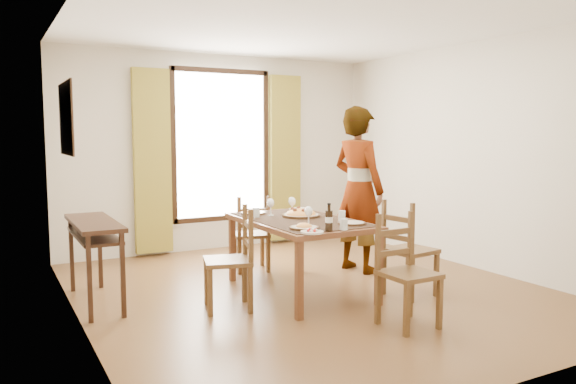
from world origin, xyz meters
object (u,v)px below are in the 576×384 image
dining_table (300,226)px  pasta_platter (301,212)px  console_table (94,233)px  man (358,189)px

dining_table → pasta_platter: (0.09, 0.14, 0.12)m
console_table → dining_table: bearing=-17.4°
man → pasta_platter: (-0.96, -0.33, -0.16)m
man → console_table: bearing=75.0°
man → dining_table: bearing=101.4°
console_table → dining_table: size_ratio=0.75×
console_table → man: bearing=-2.4°
dining_table → man: bearing=24.0°
console_table → man: man is taller
dining_table → man: size_ratio=0.83×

